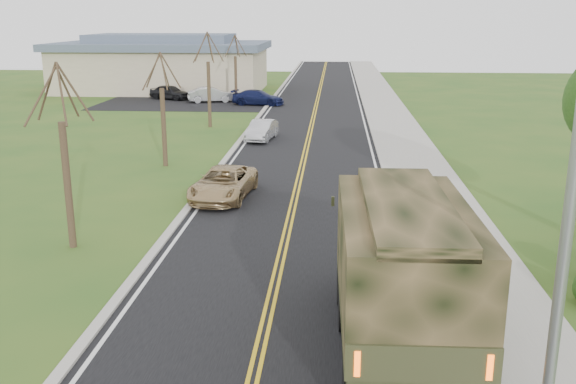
# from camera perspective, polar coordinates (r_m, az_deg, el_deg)

# --- Properties ---
(road) EXTENTS (8.00, 120.00, 0.01)m
(road) POSITION_cam_1_polar(r_m,az_deg,el_deg) (50.11, 2.32, 6.86)
(road) COLOR black
(road) RESTS_ON ground
(curb_right) EXTENTS (0.30, 120.00, 0.12)m
(curb_right) POSITION_cam_1_polar(r_m,az_deg,el_deg) (50.14, 7.10, 6.82)
(curb_right) COLOR #9E998E
(curb_right) RESTS_ON ground
(sidewalk_right) EXTENTS (3.20, 120.00, 0.10)m
(sidewalk_right) POSITION_cam_1_polar(r_m,az_deg,el_deg) (50.26, 9.11, 6.76)
(sidewalk_right) COLOR #9E998E
(sidewalk_right) RESTS_ON ground
(curb_left) EXTENTS (0.30, 120.00, 0.10)m
(curb_left) POSITION_cam_1_polar(r_m,az_deg,el_deg) (50.41, -2.43, 6.96)
(curb_left) COLOR #9E998E
(curb_left) RESTS_ON ground
(street_light) EXTENTS (1.65, 0.22, 8.00)m
(street_light) POSITION_cam_1_polar(r_m,az_deg,el_deg) (10.07, 23.02, -3.25)
(street_light) COLOR gray
(street_light) RESTS_ON ground
(bare_tree_a) EXTENTS (1.93, 2.26, 6.08)m
(bare_tree_a) POSITION_cam_1_polar(r_m,az_deg,el_deg) (21.89, -19.12, 1.84)
(bare_tree_a) COLOR #38281C
(bare_tree_a) RESTS_ON ground
(bare_tree_b) EXTENTS (1.83, 2.14, 5.73)m
(bare_tree_b) POSITION_cam_1_polar(r_m,az_deg,el_deg) (33.07, -11.03, 6.49)
(bare_tree_b) COLOR #38281C
(bare_tree_b) RESTS_ON ground
(bare_tree_c) EXTENTS (2.04, 2.39, 6.42)m
(bare_tree_c) POSITION_cam_1_polar(r_m,az_deg,el_deg) (44.63, -7.05, 9.29)
(bare_tree_c) COLOR #38281C
(bare_tree_c) RESTS_ON ground
(bare_tree_d) EXTENTS (1.88, 2.20, 5.91)m
(bare_tree_d) POSITION_cam_1_polar(r_m,az_deg,el_deg) (56.41, -4.68, 10.38)
(bare_tree_d) COLOR #38281C
(bare_tree_d) RESTS_ON ground
(commercial_building) EXTENTS (25.50, 21.50, 5.65)m
(commercial_building) POSITION_cam_1_polar(r_m,az_deg,el_deg) (68.00, -11.02, 11.12)
(commercial_building) COLOR tan
(commercial_building) RESTS_ON ground
(military_truck) EXTENTS (2.80, 7.64, 3.78)m
(military_truck) POSITION_cam_1_polar(r_m,az_deg,el_deg) (14.57, 9.94, -6.06)
(military_truck) COLOR black
(military_truck) RESTS_ON ground
(suv_champagne) EXTENTS (2.58, 4.81, 1.29)m
(suv_champagne) POSITION_cam_1_polar(r_m,az_deg,el_deg) (27.04, -5.77, 0.77)
(suv_champagne) COLOR tan
(suv_champagne) RESTS_ON ground
(sedan_silver) EXTENTS (1.79, 3.87, 1.23)m
(sedan_silver) POSITION_cam_1_polar(r_m,az_deg,el_deg) (39.77, -2.34, 5.51)
(sedan_silver) COLOR silver
(sedan_silver) RESTS_ON ground
(lot_car_dark) EXTENTS (4.24, 3.10, 1.34)m
(lot_car_dark) POSITION_cam_1_polar(r_m,az_deg,el_deg) (60.42, -10.44, 8.72)
(lot_car_dark) COLOR black
(lot_car_dark) RESTS_ON ground
(lot_car_silver) EXTENTS (4.38, 2.52, 1.37)m
(lot_car_silver) POSITION_cam_1_polar(r_m,az_deg,el_deg) (57.94, -6.84, 8.60)
(lot_car_silver) COLOR #ADACB1
(lot_car_silver) RESTS_ON ground
(lot_car_navy) EXTENTS (4.70, 2.48, 1.30)m
(lot_car_navy) POSITION_cam_1_polar(r_m,az_deg,el_deg) (55.73, -2.68, 8.39)
(lot_car_navy) COLOR #10163D
(lot_car_navy) RESTS_ON ground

